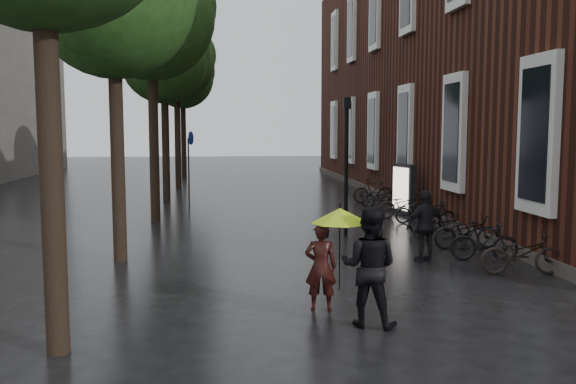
{
  "coord_description": "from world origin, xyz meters",
  "views": [
    {
      "loc": [
        -1.7,
        -7.58,
        3.16
      ],
      "look_at": [
        -0.14,
        6.55,
        1.65
      ],
      "focal_mm": 38.0,
      "sensor_mm": 36.0,
      "label": 1
    }
  ],
  "objects": [
    {
      "name": "ground",
      "position": [
        0.0,
        0.0,
        0.0
      ],
      "size": [
        120.0,
        120.0,
        0.0
      ],
      "primitive_type": "plane",
      "color": "black"
    },
    {
      "name": "brick_building",
      "position": [
        10.47,
        19.46,
        5.99
      ],
      "size": [
        10.2,
        33.2,
        12.0
      ],
      "color": "#38160F",
      "rests_on": "ground"
    },
    {
      "name": "person_black",
      "position": [
        0.62,
        1.71,
        0.96
      ],
      "size": [
        1.15,
        1.05,
        1.92
      ],
      "primitive_type": "imported",
      "rotation": [
        0.0,
        0.0,
        2.7
      ],
      "color": "black",
      "rests_on": "ground"
    },
    {
      "name": "lamp_post",
      "position": [
        1.91,
        9.71,
        2.44
      ],
      "size": [
        0.21,
        0.21,
        4.01
      ],
      "rotation": [
        0.0,
        0.0,
        0.04
      ],
      "color": "black",
      "rests_on": "ground"
    },
    {
      "name": "ad_lightbox",
      "position": [
        4.83,
        13.58,
        0.93
      ],
      "size": [
        0.28,
        1.23,
        1.86
      ],
      "rotation": [
        0.0,
        0.0,
        0.23
      ],
      "color": "black",
      "rests_on": "ground"
    },
    {
      "name": "cycle_sign",
      "position": [
        -2.96,
        17.42,
        1.99
      ],
      "size": [
        0.16,
        0.55,
        3.0
      ],
      "rotation": [
        0.0,
        0.0,
        0.4
      ],
      "color": "#262628",
      "rests_on": "ground"
    },
    {
      "name": "parked_bicycles",
      "position": [
        4.61,
        10.94,
        0.46
      ],
      "size": [
        2.02,
        13.32,
        1.04
      ],
      "color": "black",
      "rests_on": "ground"
    },
    {
      "name": "street_trees",
      "position": [
        -3.99,
        15.91,
        6.34
      ],
      "size": [
        4.33,
        34.03,
        8.91
      ],
      "color": "black",
      "rests_on": "ground"
    },
    {
      "name": "pedestrian_walking",
      "position": [
        3.08,
        6.15,
        0.85
      ],
      "size": [
        1.06,
        0.62,
        1.7
      ],
      "primitive_type": "imported",
      "rotation": [
        0.0,
        0.0,
        3.36
      ],
      "color": "black",
      "rests_on": "ground"
    },
    {
      "name": "lime_umbrella",
      "position": [
        0.23,
        2.14,
        1.72
      ],
      "size": [
        0.97,
        0.97,
        1.44
      ],
      "rotation": [
        0.0,
        0.0,
        0.36
      ],
      "color": "black",
      "rests_on": "ground"
    },
    {
      "name": "person_burgundy",
      "position": [
        -0.01,
        2.59,
        0.77
      ],
      "size": [
        0.6,
        0.44,
        1.53
      ],
      "primitive_type": "imported",
      "rotation": [
        0.0,
        0.0,
        3.0
      ],
      "color": "black",
      "rests_on": "ground"
    }
  ]
}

